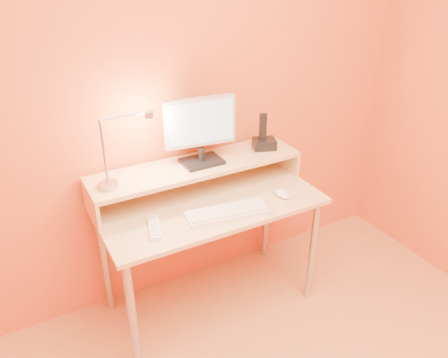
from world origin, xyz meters
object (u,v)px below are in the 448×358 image
lamp_base (109,185)px  phone_dock (264,144)px  keyboard (228,213)px  remote_control (154,228)px  mouse (282,194)px  monitor_panel (200,122)px

lamp_base → phone_dock: phone_dock is taller
keyboard → lamp_base: bearing=160.7°
remote_control → keyboard: bearing=7.6°
remote_control → lamp_base: bearing=137.3°
lamp_base → phone_dock: 0.94m
mouse → remote_control: mouse is taller
mouse → keyboard: bearing=178.7°
lamp_base → mouse: 0.92m
phone_dock → remote_control: bearing=-142.5°
keyboard → remote_control: bearing=-178.9°
phone_dock → keyboard: (-0.42, -0.31, -0.18)m
mouse → monitor_panel: bearing=133.8°
phone_dock → monitor_panel: bearing=-161.8°
lamp_base → keyboard: size_ratio=0.23×
monitor_panel → keyboard: monitor_panel is taller
remote_control → monitor_panel: bearing=50.5°
monitor_panel → keyboard: (-0.01, -0.32, -0.39)m
monitor_panel → keyboard: bearing=-84.0°
lamp_base → monitor_panel: bearing=4.3°
monitor_panel → remote_control: size_ratio=1.95×
keyboard → mouse: (0.35, 0.02, 0.01)m
lamp_base → remote_control: bearing=-58.5°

